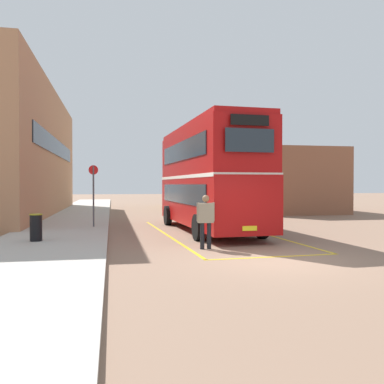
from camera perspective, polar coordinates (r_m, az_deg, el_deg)
name	(u,v)px	position (r m, az deg, el deg)	size (l,w,h in m)	color
ground_plane	(183,219)	(25.56, -1.23, -3.71)	(135.60, 135.60, 0.00)	#846651
sidewalk_left	(78,216)	(27.66, -15.51, -3.24)	(4.00, 57.60, 0.14)	#B2ADA3
brick_building_left	(18,153)	(30.74, -22.91, 4.98)	(5.13, 23.77, 8.54)	#AD7A56
depot_building_right	(272,181)	(35.17, 10.98, 1.46)	(6.76, 13.22, 4.77)	brown
double_decker_bus	(208,176)	(18.77, 2.24, 2.26)	(3.23, 10.15, 4.75)	black
single_deck_bus	(193,190)	(37.55, 0.17, 0.31)	(2.89, 9.38, 3.02)	black
pedestrian_boarding	(206,218)	(13.47, 1.90, -3.54)	(0.59, 0.25, 1.77)	black
litter_bin	(36,227)	(15.41, -20.76, -4.59)	(0.44, 0.44, 0.95)	black
bus_stop_sign	(93,190)	(19.77, -13.46, 0.27)	(0.44, 0.12, 2.87)	#4C4C51
bay_marking_yellow	(220,236)	(17.07, 3.86, -6.06)	(4.83, 12.25, 0.01)	gold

